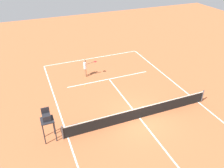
# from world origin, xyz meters

# --- Properties ---
(ground_plane) EXTENTS (60.00, 60.00, 0.00)m
(ground_plane) POSITION_xyz_m (0.00, 0.00, 0.00)
(ground_plane) COLOR #B76038
(court_lines) EXTENTS (10.76, 22.57, 0.01)m
(court_lines) POSITION_xyz_m (0.00, 0.00, 0.00)
(court_lines) COLOR white
(court_lines) RESTS_ON ground
(tennis_net) EXTENTS (11.36, 0.10, 1.07)m
(tennis_net) POSITION_xyz_m (0.00, 0.00, 0.50)
(tennis_net) COLOR #4C4C51
(tennis_net) RESTS_ON ground
(player_serving) EXTENTS (1.33, 0.46, 1.79)m
(player_serving) POSITION_xyz_m (1.84, -7.54, 1.07)
(player_serving) COLOR #9E704C
(player_serving) RESTS_ON ground
(tennis_ball) EXTENTS (0.07, 0.07, 0.07)m
(tennis_ball) POSITION_xyz_m (2.45, -5.81, 0.03)
(tennis_ball) COLOR #CCE033
(tennis_ball) RESTS_ON ground
(umpire_chair) EXTENTS (0.80, 0.80, 2.41)m
(umpire_chair) POSITION_xyz_m (6.42, -0.35, 1.61)
(umpire_chair) COLOR #232328
(umpire_chair) RESTS_ON ground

